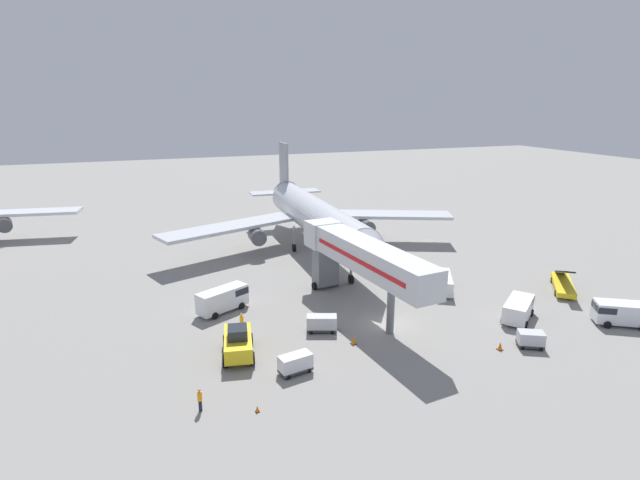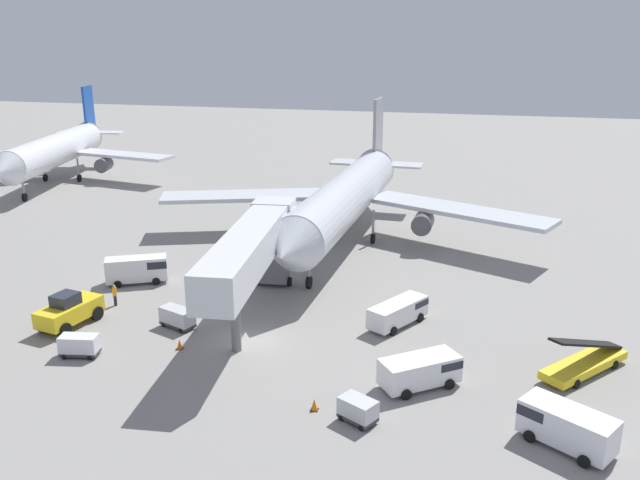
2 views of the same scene
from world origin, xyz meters
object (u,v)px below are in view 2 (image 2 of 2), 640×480
Objects in this scene: service_van_near_left at (565,424)px; safety_cone_charlie at (180,344)px; pushback_tug at (69,311)px; jet_bridge at (254,247)px; airplane_background at (58,149)px; baggage_cart_mid_right at (177,317)px; service_van_near_center at (399,311)px; service_van_near_right at (422,369)px; safety_cone_bravo at (314,405)px; service_van_rear_left at (138,268)px; baggage_cart_far_center at (79,345)px; baggage_cart_mid_center at (358,409)px; ground_crew_worker_foreground at (115,295)px; airplane_at_gate at (347,196)px; belt_loader_truck at (584,362)px.

service_van_near_left reaches higher than safety_cone_charlie.
jet_bridge is at bearing 21.67° from pushback_tug.
baggage_cart_mid_right is at bearing -46.83° from airplane_background.
service_van_near_center is (-10.82, 13.38, -0.18)m from service_van_near_left.
service_van_near_right is 7.41m from safety_cone_bravo.
service_van_rear_left reaches higher than safety_cone_bravo.
pushback_tug reaches higher than service_van_rear_left.
safety_cone_charlie is at bearing 154.78° from safety_cone_bravo.
service_van_rear_left is at bearing 155.75° from service_van_near_right.
baggage_cart_far_center is at bearing 175.35° from service_van_near_left.
baggage_cart_mid_center is 0.90× the size of baggage_cart_far_center.
airplane_background reaches higher than service_van_rear_left.
service_van_near_center is 16.97m from baggage_cart_mid_right.
ground_crew_worker_foreground is at bearing 159.16° from baggage_cart_mid_right.
service_van_near_right is 2.92× the size of ground_crew_worker_foreground.
airplane_at_gate is at bearing 98.90° from safety_cone_bravo.
service_van_near_left is 7.37× the size of safety_cone_bravo.
ground_crew_worker_foreground is (-6.89, 2.62, 0.10)m from baggage_cart_mid_right.
belt_loader_truck is 1.28× the size of service_van_near_right.
service_van_near_right is 75.94m from airplane_background.
belt_loader_truck is at bearing 28.83° from safety_cone_bravo.
service_van_near_right is (-8.15, 4.43, -0.12)m from service_van_near_left.
jet_bridge is at bearing 44.68° from baggage_cart_far_center.
service_van_near_left is 38.38m from service_van_rear_left.
airplane_background is at bearing 129.64° from ground_crew_worker_foreground.
baggage_cart_mid_center is 25.58m from ground_crew_worker_foreground.
service_van_rear_left is at bearing 102.81° from baggage_cart_far_center.
safety_cone_bravo is at bearing -38.44° from service_van_rear_left.
service_van_rear_left is at bearing 130.16° from safety_cone_charlie.
airplane_at_gate is at bearing 67.59° from baggage_cart_far_center.
service_van_near_right is at bearing -2.92° from safety_cone_charlie.
service_van_near_center reaches higher than baggage_cart_far_center.
belt_loader_truck is 81.81m from airplane_background.
jet_bridge is at bearing -173.11° from service_van_near_center.
ground_crew_worker_foreground is at bearing -82.14° from service_van_rear_left.
safety_cone_bravo is at bearing -179.87° from service_van_near_left.
jet_bridge reaches higher than service_van_near_right.
airplane_background is at bearing 125.75° from pushback_tug.
service_van_rear_left reaches higher than baggage_cart_mid_center.
jet_bridge is at bearing 130.41° from baggage_cart_mid_center.
service_van_near_left is 9.28m from service_van_near_right.
airplane_at_gate is at bearing 58.21° from pushback_tug.
jet_bridge is 12.96m from ground_crew_worker_foreground.
baggage_cart_mid_center is at bearing -177.10° from service_van_near_left.
pushback_tug is (-13.21, -5.25, -4.53)m from jet_bridge.
airplane_at_gate reaches higher than airplane_background.
service_van_near_right reaches higher than baggage_cart_far_center.
service_van_rear_left reaches higher than service_van_near_right.
service_van_near_left is at bearing -37.42° from airplane_background.
airplane_background reaches higher than jet_bridge.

